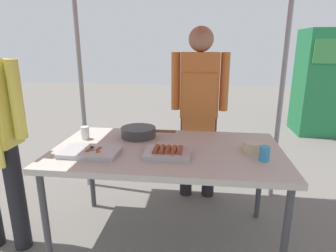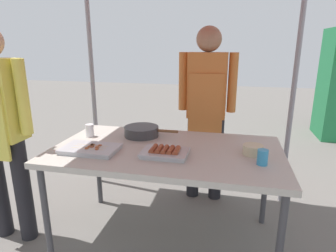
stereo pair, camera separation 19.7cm
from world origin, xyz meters
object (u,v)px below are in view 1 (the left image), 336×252
(drink_cup_near_edge, at_px, (85,133))
(tray_meat_skewers, at_px, (90,152))
(drink_cup_by_wok, at_px, (264,154))
(tray_grilled_sausages, at_px, (168,152))
(stall_table, at_px, (167,155))
(neighbor_stall_left, at_px, (328,83))
(condiment_bowl, at_px, (253,147))
(cooking_wok, at_px, (139,132))
(vendor_woman, at_px, (199,101))

(drink_cup_near_edge, bearing_deg, tray_meat_skewers, -62.05)
(tray_meat_skewers, height_order, drink_cup_by_wok, drink_cup_by_wok)
(tray_grilled_sausages, distance_m, drink_cup_near_edge, 0.72)
(drink_cup_near_edge, xyz_separation_m, drink_cup_by_wok, (1.29, -0.28, -0.00))
(tray_meat_skewers, bearing_deg, stall_table, 19.18)
(neighbor_stall_left, bearing_deg, condiment_bowl, -118.72)
(cooking_wok, height_order, vendor_woman, vendor_woman)
(drink_cup_near_edge, bearing_deg, condiment_bowl, -5.44)
(drink_cup_near_edge, distance_m, vendor_woman, 1.06)
(tray_grilled_sausages, xyz_separation_m, drink_cup_by_wok, (0.61, -0.02, 0.03))
(condiment_bowl, bearing_deg, tray_grilled_sausages, -165.69)
(stall_table, bearing_deg, tray_grilled_sausages, -81.36)
(tray_meat_skewers, relative_size, condiment_bowl, 2.88)
(drink_cup_near_edge, bearing_deg, tray_grilled_sausages, -21.29)
(tray_meat_skewers, bearing_deg, neighbor_stall_left, 49.80)
(cooking_wok, height_order, drink_cup_near_edge, drink_cup_near_edge)
(tray_meat_skewers, distance_m, drink_cup_near_edge, 0.34)
(drink_cup_near_edge, bearing_deg, drink_cup_by_wok, -12.27)
(tray_grilled_sausages, xyz_separation_m, cooking_wok, (-0.28, 0.37, 0.02))
(tray_grilled_sausages, relative_size, cooking_wok, 0.70)
(vendor_woman, distance_m, neighbor_stall_left, 3.19)
(tray_meat_skewers, height_order, neighbor_stall_left, neighbor_stall_left)
(drink_cup_near_edge, relative_size, vendor_woman, 0.06)
(cooking_wok, bearing_deg, neighbor_stall_left, 48.61)
(stall_table, bearing_deg, cooking_wok, 137.68)
(neighbor_stall_left, bearing_deg, drink_cup_by_wok, -116.90)
(vendor_woman, bearing_deg, neighbor_stall_left, -130.93)
(cooking_wok, xyz_separation_m, condiment_bowl, (0.84, -0.22, -0.01))
(drink_cup_by_wok, relative_size, vendor_woman, 0.06)
(tray_grilled_sausages, relative_size, tray_meat_skewers, 0.80)
(tray_grilled_sausages, relative_size, neighbor_stall_left, 0.18)
(drink_cup_by_wok, xyz_separation_m, neighbor_stall_left, (1.66, 3.28, 0.06))
(tray_meat_skewers, relative_size, neighbor_stall_left, 0.22)
(tray_meat_skewers, bearing_deg, condiment_bowl, 9.64)
(drink_cup_near_edge, height_order, vendor_woman, vendor_woman)
(condiment_bowl, height_order, drink_cup_by_wok, drink_cup_by_wok)
(tray_meat_skewers, xyz_separation_m, cooking_wok, (0.24, 0.41, 0.03))
(stall_table, xyz_separation_m, drink_cup_near_edge, (-0.65, 0.13, 0.10))
(tray_grilled_sausages, height_order, condiment_bowl, condiment_bowl)
(condiment_bowl, bearing_deg, drink_cup_near_edge, 174.56)
(tray_grilled_sausages, xyz_separation_m, tray_meat_skewers, (-0.51, -0.04, -0.01))
(stall_table, relative_size, condiment_bowl, 12.09)
(neighbor_stall_left, bearing_deg, cooking_wok, -131.39)
(stall_table, bearing_deg, vendor_woman, 73.88)
(tray_grilled_sausages, bearing_deg, drink_cup_near_edge, 158.71)
(tray_grilled_sausages, bearing_deg, drink_cup_by_wok, -1.59)
(drink_cup_by_wok, height_order, vendor_woman, vendor_woman)
(drink_cup_by_wok, bearing_deg, condiment_bowl, 105.64)
(cooking_wok, xyz_separation_m, vendor_woman, (0.47, 0.49, 0.16))
(vendor_woman, bearing_deg, condiment_bowl, 117.97)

